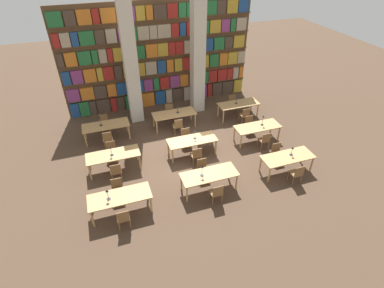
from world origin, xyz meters
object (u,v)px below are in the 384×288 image
(reading_table_5, at_px, (257,128))
(chair_13, at_px, (105,123))
(desk_lamp_5, at_px, (263,119))
(desk_lamp_7, at_px, (178,108))
(reading_table_2, at_px, (288,158))
(desk_lamp_4, at_px, (195,133))
(chair_10, at_px, (265,140))
(chair_17, at_px, (233,103))
(desk_lamp_0, at_px, (107,193))
(chair_1, at_px, (118,189))
(chair_6, at_px, (116,171))
(desk_lamp_8, at_px, (237,99))
(chair_2, at_px, (217,193))
(desk_lamp_3, at_px, (111,149))
(desk_lamp_1, at_px, (202,169))
(reading_table_7, at_px, (174,115))
(reading_table_1, at_px, (209,176))
(chair_14, at_px, (178,126))
(pillar_center, at_px, (198,56))
(chair_3, at_px, (203,169))
(chair_12, at_px, (108,138))
(chair_15, at_px, (170,112))
(reading_table_8, at_px, (238,105))
(desk_lamp_6, at_px, (100,119))
(reading_table_0, at_px, (120,198))
(chair_4, at_px, (297,173))
(chair_16, at_px, (245,115))
(pillar_left, at_px, (131,64))
(chair_0, at_px, (123,218))
(desk_lamp_2, at_px, (292,150))
(chair_7, at_px, (112,151))
(reading_table_6, at_px, (106,126))
(chair_9, at_px, (186,137))

(reading_table_5, bearing_deg, chair_13, 154.97)
(desk_lamp_5, distance_m, desk_lamp_7, 4.12)
(reading_table_2, bearing_deg, desk_lamp_5, 84.81)
(desk_lamp_4, height_order, chair_10, desk_lamp_4)
(desk_lamp_5, xyz_separation_m, chair_17, (-0.07, 2.96, -0.64))
(desk_lamp_0, bearing_deg, chair_1, 64.41)
(chair_6, bearing_deg, chair_10, -0.02)
(desk_lamp_5, bearing_deg, desk_lamp_8, 95.43)
(chair_2, relative_size, chair_6, 1.00)
(desk_lamp_3, bearing_deg, chair_13, 90.71)
(desk_lamp_1, relative_size, reading_table_7, 0.22)
(reading_table_1, bearing_deg, chair_14, 90.10)
(pillar_center, bearing_deg, desk_lamp_5, -63.44)
(chair_3, distance_m, chair_12, 4.72)
(chair_15, relative_size, desk_lamp_8, 2.19)
(reading_table_8, distance_m, chair_17, 0.74)
(chair_1, bearing_deg, desk_lamp_6, -87.66)
(desk_lamp_0, bearing_deg, chair_13, 86.42)
(desk_lamp_3, bearing_deg, reading_table_0, -90.61)
(desk_lamp_1, bearing_deg, chair_17, 54.64)
(chair_2, xyz_separation_m, chair_4, (3.35, -0.03, 0.00))
(chair_3, relative_size, chair_12, 1.00)
(reading_table_5, xyz_separation_m, chair_16, (0.18, 1.59, -0.22))
(pillar_left, xyz_separation_m, reading_table_2, (4.99, -6.16, -2.31))
(reading_table_2, distance_m, chair_10, 1.71)
(pillar_center, distance_m, chair_0, 8.92)
(desk_lamp_2, height_order, chair_13, desk_lamp_2)
(reading_table_1, xyz_separation_m, desk_lamp_4, (0.26, 2.36, 0.36))
(reading_table_0, bearing_deg, reading_table_8, 34.87)
(reading_table_0, relative_size, chair_0, 2.46)
(chair_7, bearing_deg, reading_table_6, -88.82)
(pillar_left, height_order, chair_1, pillar_left)
(chair_3, bearing_deg, reading_table_7, -90.21)
(desk_lamp_3, distance_m, reading_table_8, 7.16)
(desk_lamp_5, height_order, chair_15, desk_lamp_5)
(desk_lamp_1, distance_m, chair_12, 5.09)
(chair_4, height_order, chair_16, same)
(desk_lamp_7, height_order, chair_16, desk_lamp_7)
(chair_14, height_order, desk_lamp_7, desk_lamp_7)
(reading_table_2, distance_m, chair_6, 6.83)
(desk_lamp_0, distance_m, reading_table_1, 3.69)
(chair_2, bearing_deg, reading_table_0, 169.14)
(reading_table_0, distance_m, reading_table_5, 7.07)
(desk_lamp_3, bearing_deg, chair_0, -90.74)
(chair_3, relative_size, chair_9, 1.00)
(pillar_left, bearing_deg, chair_14, -51.74)
(desk_lamp_1, height_order, chair_7, desk_lamp_1)
(desk_lamp_0, bearing_deg, desk_lamp_4, 31.91)
(desk_lamp_3, bearing_deg, chair_2, -42.67)
(reading_table_6, xyz_separation_m, chair_12, (-0.03, -0.71, -0.22))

